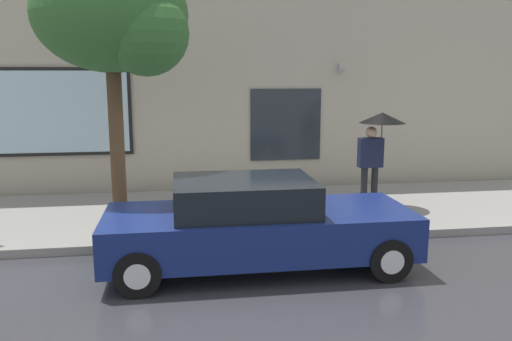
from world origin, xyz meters
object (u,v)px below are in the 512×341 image
at_px(parked_car, 256,224).
at_px(street_tree, 118,20).
at_px(pedestrian_with_umbrella, 378,134).
at_px(fire_hydrant, 212,204).

bearing_deg(parked_car, street_tree, 139.72).
bearing_deg(pedestrian_with_umbrella, parked_car, -137.77).
xyz_separation_m(pedestrian_with_umbrella, street_tree, (-5.10, -0.95, 2.13)).
height_order(parked_car, street_tree, street_tree).
height_order(parked_car, pedestrian_with_umbrella, pedestrian_with_umbrella).
bearing_deg(parked_car, fire_hydrant, 104.37).
relative_size(fire_hydrant, pedestrian_with_umbrella, 0.37).
xyz_separation_m(parked_car, pedestrian_with_umbrella, (3.00, 2.72, 1.04)).
height_order(parked_car, fire_hydrant, parked_car).
xyz_separation_m(parked_car, street_tree, (-2.10, 1.78, 3.18)).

